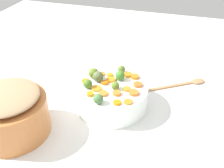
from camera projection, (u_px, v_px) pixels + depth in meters
The scene contains 28 objects.
tabletop at pixel (117, 107), 1.09m from camera, with size 2.40×2.40×0.02m, color white.
serving_bowl_carrots at pixel (112, 96), 1.06m from camera, with size 0.29×0.29×0.10m, color white.
metal_pot at pixel (11, 116), 0.92m from camera, with size 0.27×0.27×0.14m, color #C4733B.
stuffing_mound at pixel (5, 96), 0.88m from camera, with size 0.23×0.23×0.04m, color tan.
carrot_slice_0 at pixel (103, 93), 0.98m from camera, with size 0.04×0.04×0.01m, color orange.
carrot_slice_1 at pixel (86, 81), 1.05m from camera, with size 0.03×0.03×0.01m, color orange.
carrot_slice_2 at pixel (135, 77), 1.08m from camera, with size 0.03×0.03×0.01m, color orange.
carrot_slice_3 at pixel (110, 75), 1.09m from camera, with size 0.02×0.02×0.01m, color orange.
carrot_slice_4 at pixel (127, 89), 1.01m from camera, with size 0.03×0.03×0.01m, color orange.
carrot_slice_5 at pixel (128, 75), 1.09m from camera, with size 0.03×0.03×0.01m, color orange.
carrot_slice_6 at pixel (96, 88), 1.01m from camera, with size 0.04×0.04×0.01m, color orange.
carrot_slice_7 at pixel (90, 94), 0.98m from camera, with size 0.03×0.03×0.01m, color orange.
carrot_slice_8 at pixel (111, 80), 1.06m from camera, with size 0.04×0.04×0.01m, color orange.
carrot_slice_9 at pixel (134, 93), 0.99m from camera, with size 0.04×0.04×0.01m, color orange.
carrot_slice_10 at pixel (128, 102), 0.94m from camera, with size 0.03×0.03×0.01m, color orange.
carrot_slice_11 at pixel (138, 85), 1.03m from camera, with size 0.04×0.04×0.01m, color orange.
carrot_slice_12 at pixel (117, 103), 0.94m from camera, with size 0.03×0.03×0.01m, color orange.
carrot_slice_13 at pixel (101, 74), 1.10m from camera, with size 0.03×0.03×0.01m, color orange.
carrot_slice_14 at pixel (117, 93), 0.98m from camera, with size 0.03×0.03×0.01m, color orange.
carrot_slice_15 at pixel (104, 83), 1.04m from camera, with size 0.03×0.03×0.01m, color orange.
brussels_sprout_0 at pixel (115, 86), 1.01m from camera, with size 0.03×0.03×0.03m, color olive.
brussels_sprout_1 at pixel (121, 76), 1.06m from camera, with size 0.04×0.04×0.04m, color #427F2B.
brussels_sprout_2 at pixel (98, 76), 1.05m from camera, with size 0.04×0.04×0.04m, color #5A6D3F.
brussels_sprout_3 at pixel (88, 84), 1.01m from camera, with size 0.04×0.04×0.04m, color #497526.
brussels_sprout_4 at pixel (121, 69), 1.11m from camera, with size 0.03×0.03×0.03m, color olive.
brussels_sprout_5 at pixel (94, 73), 1.07m from camera, with size 0.04×0.04×0.04m, color olive.
brussels_sprout_6 at pixel (98, 99), 0.93m from camera, with size 0.04×0.04×0.04m, color #4A763F.
wooden_spoon at pixel (186, 83), 1.21m from camera, with size 0.27×0.19×0.01m.
Camera 1 is at (0.23, -0.82, 0.70)m, focal length 42.08 mm.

